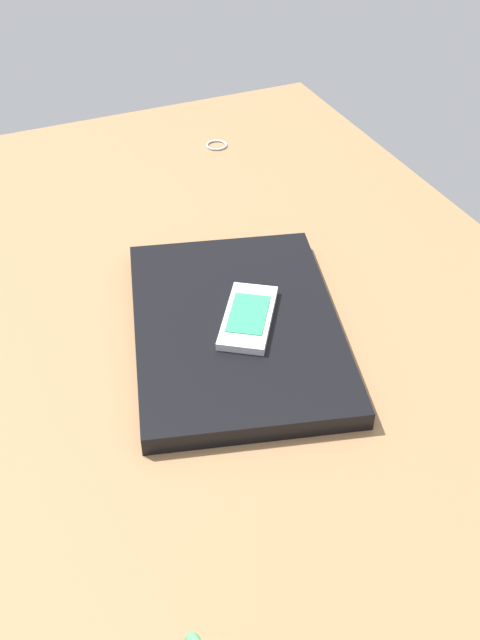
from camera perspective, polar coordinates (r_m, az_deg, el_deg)
desk_surface at (r=85.46cm, az=-0.85°, el=-1.03°), size 120.00×80.00×3.00cm
laptop_closed at (r=82.40cm, az=0.00°, el=-0.47°), size 37.07×30.29×2.23cm
cell_phone_on_laptop at (r=81.11cm, az=0.65°, el=0.24°), size 12.08×10.41×1.05cm
key_ring at (r=121.94cm, az=-1.84°, el=13.49°), size 3.46×3.46×0.36cm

